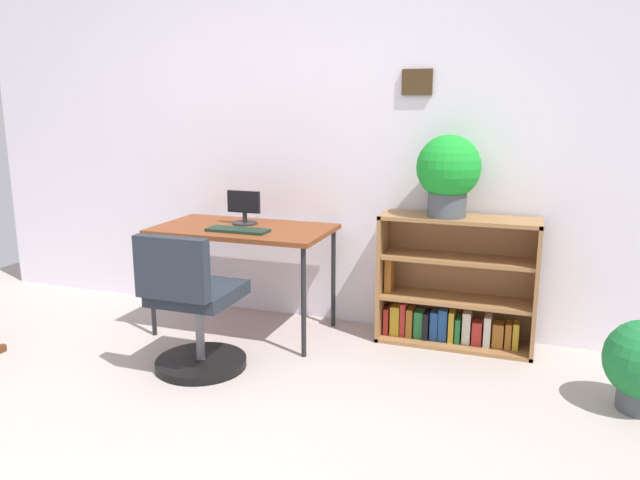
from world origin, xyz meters
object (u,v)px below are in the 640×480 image
Objects in this scene: office_chair at (193,313)px; keyboard at (238,230)px; monitor at (244,208)px; bookshelf_low at (455,288)px; desk at (243,235)px; potted_plant_on_shelf at (448,172)px.

keyboard is at bearing 88.65° from office_chair.
monitor reaches higher than bookshelf_low.
desk is 0.16m from keyboard.
potted_plant_on_shelf is at bearing 4.99° from monitor.
bookshelf_low is at bearing 10.98° from desk.
bookshelf_low is at bearing 7.03° from monitor.
office_chair is (0.05, -0.77, -0.46)m from monitor.
desk is 2.29× the size of potted_plant_on_shelf.
bookshelf_low is (1.31, 0.94, 0.01)m from office_chair.
monitor is 0.46× the size of potted_plant_on_shelf.
keyboard reaches higher than desk.
office_chair is at bearing -88.21° from desk.
monitor is 0.26m from keyboard.
office_chair is at bearing -144.37° from bookshelf_low.
potted_plant_on_shelf reaches higher than monitor.
bookshelf_low is (1.30, 0.40, -0.36)m from keyboard.
keyboard is (0.07, -0.23, -0.10)m from monitor.
keyboard is 1.34m from potted_plant_on_shelf.
desk is 0.18m from monitor.
office_chair is (0.02, -0.68, -0.31)m from desk.
potted_plant_on_shelf is at bearing 35.36° from office_chair.
bookshelf_low reaches higher than keyboard.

